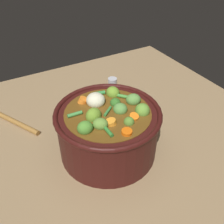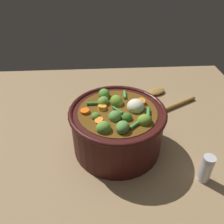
% 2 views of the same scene
% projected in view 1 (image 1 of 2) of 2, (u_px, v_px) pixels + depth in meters
% --- Properties ---
extents(ground_plane, '(1.10, 1.10, 0.00)m').
position_uv_depth(ground_plane, '(108.00, 150.00, 0.74)').
color(ground_plane, '#8C704C').
extents(cooking_pot, '(0.28, 0.28, 0.17)m').
position_uv_depth(cooking_pot, '(108.00, 130.00, 0.69)').
color(cooking_pot, '#38110F').
rests_on(cooking_pot, ground_plane).
extents(salt_shaker, '(0.03, 0.03, 0.09)m').
position_uv_depth(salt_shaker, '(112.00, 89.00, 0.92)').
color(salt_shaker, silver).
rests_on(salt_shaker, ground_plane).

